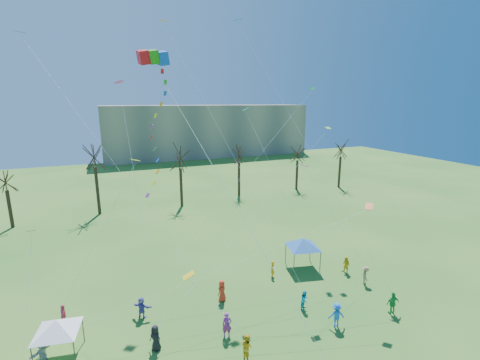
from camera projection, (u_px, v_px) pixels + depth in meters
name	position (u px, v px, depth m)	size (l,w,h in m)	color
distant_building	(208.00, 131.00, 100.62)	(60.00, 14.00, 15.00)	gray
bare_tree_row	(172.00, 163.00, 51.58)	(69.43, 7.55, 11.04)	black
big_box_kite	(162.00, 135.00, 20.30)	(4.43, 6.64, 20.98)	red
canopy_tent_white	(57.00, 326.00, 21.18)	(3.57, 3.57, 2.72)	#3F3F44
canopy_tent_blue	(303.00, 243.00, 32.85)	(3.97, 3.97, 3.05)	#3F3F44
festival_crowd	(237.00, 313.00, 24.76)	(26.97, 10.19, 1.85)	red
small_kites_aloft	(212.00, 134.00, 27.49)	(27.73, 18.37, 33.97)	#FF5A0D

